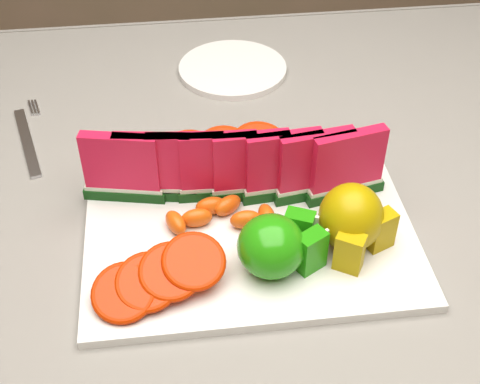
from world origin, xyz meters
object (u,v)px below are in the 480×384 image
object	(u,v)px
pear_cluster	(353,220)
fork	(28,138)
apple_cluster	(277,245)
platter	(249,230)
side_plate	(233,69)

from	to	relation	value
pear_cluster	fork	world-z (taller)	pear_cluster
pear_cluster	apple_cluster	bearing A→B (deg)	-165.49
platter	apple_cluster	xyz separation A→B (m)	(0.02, -0.07, 0.04)
platter	apple_cluster	world-z (taller)	apple_cluster
side_plate	pear_cluster	bearing A→B (deg)	-77.88
pear_cluster	fork	distance (m)	0.50
platter	pear_cluster	xyz separation A→B (m)	(0.12, -0.04, 0.04)
side_plate	fork	distance (m)	0.35
apple_cluster	side_plate	world-z (taller)	apple_cluster
apple_cluster	side_plate	distance (m)	0.45
apple_cluster	fork	bearing A→B (deg)	136.77
pear_cluster	platter	bearing A→B (deg)	159.43
apple_cluster	platter	bearing A→B (deg)	108.64
platter	fork	size ratio (longest dim) A/B	2.06
apple_cluster	side_plate	xyz separation A→B (m)	(0.00, 0.45, -0.04)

